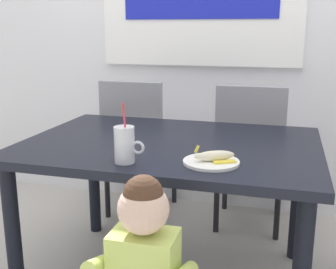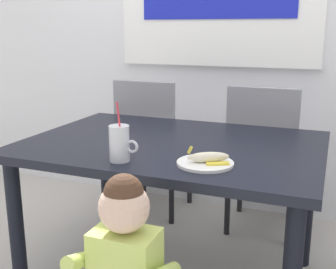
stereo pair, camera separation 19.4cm
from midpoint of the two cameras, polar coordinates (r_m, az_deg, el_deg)
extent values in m
cube|color=silver|center=(3.08, 4.33, 17.01)|extent=(6.40, 0.12, 2.90)
cube|color=white|center=(3.02, 2.38, 17.09)|extent=(1.40, 0.04, 0.83)
cube|color=#1923B2|center=(3.00, 2.27, 17.12)|extent=(1.06, 0.01, 0.20)
cube|color=black|center=(2.06, -2.35, -1.52)|extent=(1.41, 1.00, 0.04)
cylinder|color=black|center=(2.14, -22.60, -12.94)|extent=(0.07, 0.07, 0.72)
cylinder|color=black|center=(2.78, -11.92, -5.83)|extent=(0.07, 0.07, 0.72)
cylinder|color=black|center=(2.49, 14.86, -8.43)|extent=(0.07, 0.07, 0.72)
cube|color=gray|center=(3.02, -5.41, -2.13)|extent=(0.44, 0.44, 0.06)
cube|color=gray|center=(2.78, -7.02, 2.12)|extent=(0.42, 0.05, 0.48)
cylinder|color=black|center=(3.21, -0.90, -5.61)|extent=(0.04, 0.04, 0.42)
cylinder|color=black|center=(3.33, -7.20, -4.97)|extent=(0.04, 0.04, 0.42)
cylinder|color=black|center=(2.87, -3.09, -8.06)|extent=(0.04, 0.04, 0.42)
cylinder|color=black|center=(3.01, -10.02, -7.21)|extent=(0.04, 0.04, 0.42)
cube|color=gray|center=(2.83, 9.16, -3.37)|extent=(0.44, 0.44, 0.06)
cube|color=gray|center=(2.57, 8.86, 1.09)|extent=(0.42, 0.05, 0.48)
cylinder|color=black|center=(3.08, 12.95, -6.86)|extent=(0.04, 0.04, 0.42)
cylinder|color=black|center=(3.11, 5.92, -6.32)|extent=(0.04, 0.04, 0.42)
cylinder|color=black|center=(2.72, 12.50, -9.64)|extent=(0.04, 0.04, 0.42)
cylinder|color=black|center=(2.76, 4.53, -8.97)|extent=(0.04, 0.04, 0.42)
sphere|color=beige|center=(1.39, -7.39, -9.93)|extent=(0.17, 0.17, 0.17)
sphere|color=#472D1E|center=(1.37, -7.45, -8.15)|extent=(0.13, 0.13, 0.13)
cylinder|color=#C6DB66|center=(1.53, -12.50, -16.54)|extent=(0.05, 0.24, 0.13)
cylinder|color=silver|center=(1.74, -9.08, -1.41)|extent=(0.08, 0.08, 0.15)
cylinder|color=beige|center=(1.74, -9.04, -2.35)|extent=(0.07, 0.07, 0.08)
torus|color=silver|center=(1.71, -7.31, -1.79)|extent=(0.06, 0.01, 0.06)
cylinder|color=#E5333F|center=(1.71, -9.01, 0.70)|extent=(0.01, 0.05, 0.22)
cylinder|color=white|center=(1.72, 2.62, -3.75)|extent=(0.23, 0.23, 0.01)
ellipsoid|color=#F4EAC6|center=(1.71, 3.05, -2.92)|extent=(0.17, 0.12, 0.04)
cube|color=yellow|center=(1.69, 4.35, -3.73)|extent=(0.09, 0.07, 0.01)
cube|color=yellow|center=(1.76, 3.33, -3.05)|extent=(0.09, 0.07, 0.01)
cylinder|color=yellow|center=(1.68, 0.61, -2.02)|extent=(0.03, 0.02, 0.03)
camera|label=1|loc=(0.10, -92.86, -0.72)|focal=45.40mm
camera|label=2|loc=(0.10, 87.14, 0.72)|focal=45.40mm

